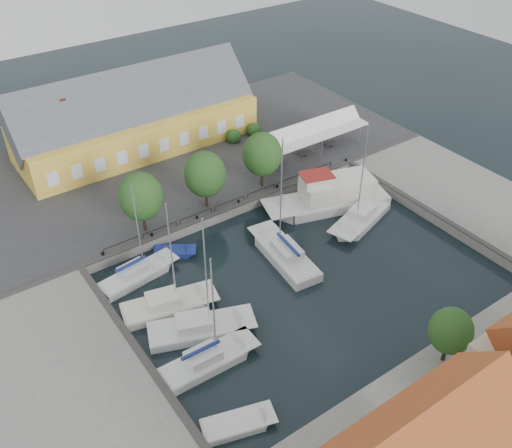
{
  "coord_description": "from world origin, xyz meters",
  "views": [
    {
      "loc": [
        -25.69,
        -30.68,
        34.46
      ],
      "look_at": [
        0.0,
        6.0,
        1.5
      ],
      "focal_mm": 40.0,
      "sensor_mm": 36.0,
      "label": 1
    }
  ],
  "objects_px": {
    "tent_canopy": "(312,133)",
    "west_boat_b": "(168,306)",
    "west_boat_d": "(207,362)",
    "car_red": "(142,191)",
    "center_sailboat": "(285,256)",
    "warehouse": "(130,120)",
    "launch_sw": "(237,425)",
    "trawler": "(331,198)",
    "west_boat_a": "(137,276)",
    "launch_nw": "(174,253)",
    "east_boat_a": "(360,220)",
    "car_silver": "(236,95)",
    "west_boat_c": "(199,330)"
  },
  "relations": [
    {
      "from": "warehouse",
      "to": "car_silver",
      "type": "relative_size",
      "value": 6.34
    },
    {
      "from": "warehouse",
      "to": "west_boat_d",
      "type": "distance_m",
      "value": 35.05
    },
    {
      "from": "warehouse",
      "to": "launch_sw",
      "type": "height_order",
      "value": "warehouse"
    },
    {
      "from": "east_boat_a",
      "to": "launch_nw",
      "type": "height_order",
      "value": "east_boat_a"
    },
    {
      "from": "car_red",
      "to": "west_boat_b",
      "type": "relative_size",
      "value": 0.38
    },
    {
      "from": "car_silver",
      "to": "trawler",
      "type": "relative_size",
      "value": 0.32
    },
    {
      "from": "car_red",
      "to": "east_boat_a",
      "type": "bearing_deg",
      "value": -58.04
    },
    {
      "from": "car_silver",
      "to": "center_sailboat",
      "type": "distance_m",
      "value": 33.99
    },
    {
      "from": "trawler",
      "to": "tent_canopy",
      "type": "bearing_deg",
      "value": 62.72
    },
    {
      "from": "warehouse",
      "to": "tent_canopy",
      "type": "relative_size",
      "value": 2.04
    },
    {
      "from": "car_silver",
      "to": "launch_nw",
      "type": "relative_size",
      "value": 1.07
    },
    {
      "from": "launch_sw",
      "to": "car_silver",
      "type": "bearing_deg",
      "value": 56.69
    },
    {
      "from": "warehouse",
      "to": "center_sailboat",
      "type": "bearing_deg",
      "value": -84.11
    },
    {
      "from": "east_boat_a",
      "to": "west_boat_a",
      "type": "relative_size",
      "value": 1.16
    },
    {
      "from": "west_boat_b",
      "to": "west_boat_d",
      "type": "height_order",
      "value": "west_boat_b"
    },
    {
      "from": "east_boat_a",
      "to": "launch_sw",
      "type": "xyz_separation_m",
      "value": [
        -23.5,
        -12.7,
        -0.17
      ]
    },
    {
      "from": "center_sailboat",
      "to": "east_boat_a",
      "type": "relative_size",
      "value": 1.08
    },
    {
      "from": "trawler",
      "to": "west_boat_a",
      "type": "distance_m",
      "value": 21.94
    },
    {
      "from": "west_boat_c",
      "to": "trawler",
      "type": "bearing_deg",
      "value": 20.36
    },
    {
      "from": "east_boat_a",
      "to": "west_boat_a",
      "type": "xyz_separation_m",
      "value": [
        -22.47,
        5.15,
        0.01
      ]
    },
    {
      "from": "east_boat_a",
      "to": "west_boat_c",
      "type": "xyz_separation_m",
      "value": [
        -21.22,
        -3.65,
        -0.0
      ]
    },
    {
      "from": "launch_nw",
      "to": "west_boat_c",
      "type": "bearing_deg",
      "value": -107.42
    },
    {
      "from": "launch_nw",
      "to": "car_silver",
      "type": "bearing_deg",
      "value": 46.33
    },
    {
      "from": "west_boat_b",
      "to": "west_boat_c",
      "type": "relative_size",
      "value": 0.95
    },
    {
      "from": "trawler",
      "to": "west_boat_d",
      "type": "bearing_deg",
      "value": -153.37
    },
    {
      "from": "tent_canopy",
      "to": "west_boat_b",
      "type": "xyz_separation_m",
      "value": [
        -25.94,
        -12.48,
        -3.42
      ]
    },
    {
      "from": "west_boat_a",
      "to": "launch_nw",
      "type": "height_order",
      "value": "west_boat_a"
    },
    {
      "from": "warehouse",
      "to": "car_silver",
      "type": "distance_m",
      "value": 18.1
    },
    {
      "from": "car_silver",
      "to": "car_red",
      "type": "bearing_deg",
      "value": 143.95
    },
    {
      "from": "warehouse",
      "to": "west_boat_a",
      "type": "distance_m",
      "value": 23.82
    },
    {
      "from": "warehouse",
      "to": "west_boat_d",
      "type": "relative_size",
      "value": 2.65
    },
    {
      "from": "car_red",
      "to": "west_boat_c",
      "type": "height_order",
      "value": "west_boat_c"
    },
    {
      "from": "car_silver",
      "to": "west_boat_a",
      "type": "bearing_deg",
      "value": 152.35
    },
    {
      "from": "center_sailboat",
      "to": "west_boat_b",
      "type": "relative_size",
      "value": 1.15
    },
    {
      "from": "warehouse",
      "to": "car_silver",
      "type": "height_order",
      "value": "warehouse"
    },
    {
      "from": "car_silver",
      "to": "west_boat_c",
      "type": "distance_m",
      "value": 42.78
    },
    {
      "from": "car_red",
      "to": "west_boat_d",
      "type": "relative_size",
      "value": 0.4
    },
    {
      "from": "warehouse",
      "to": "west_boat_c",
      "type": "xyz_separation_m",
      "value": [
        -8.5,
        -30.14,
        -4.17
      ]
    },
    {
      "from": "west_boat_a",
      "to": "launch_nw",
      "type": "xyz_separation_m",
      "value": [
        4.4,
        1.22,
        -0.18
      ]
    },
    {
      "from": "west_boat_d",
      "to": "car_red",
      "type": "bearing_deg",
      "value": 75.87
    },
    {
      "from": "car_silver",
      "to": "center_sailboat",
      "type": "bearing_deg",
      "value": 173.94
    },
    {
      "from": "car_silver",
      "to": "center_sailboat",
      "type": "relative_size",
      "value": 0.35
    },
    {
      "from": "car_red",
      "to": "center_sailboat",
      "type": "distance_m",
      "value": 17.37
    },
    {
      "from": "west_boat_a",
      "to": "west_boat_b",
      "type": "bearing_deg",
      "value": -85.31
    },
    {
      "from": "east_boat_a",
      "to": "car_silver",
      "type": "bearing_deg",
      "value": 81.07
    },
    {
      "from": "west_boat_d",
      "to": "launch_sw",
      "type": "relative_size",
      "value": 1.96
    },
    {
      "from": "launch_nw",
      "to": "warehouse",
      "type": "bearing_deg",
      "value": 75.1
    },
    {
      "from": "car_red",
      "to": "launch_nw",
      "type": "height_order",
      "value": "car_red"
    },
    {
      "from": "tent_canopy",
      "to": "west_boat_a",
      "type": "xyz_separation_m",
      "value": [
        -26.35,
        -7.48,
        -3.41
      ]
    },
    {
      "from": "center_sailboat",
      "to": "launch_sw",
      "type": "distance_m",
      "value": 18.36
    }
  ]
}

